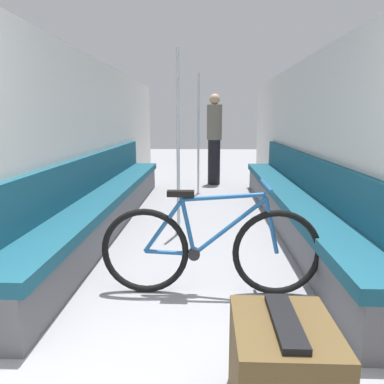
# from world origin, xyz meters

# --- Properties ---
(wall_left) EXTENTS (0.10, 10.02, 2.09)m
(wall_left) POSITION_xyz_m (-1.41, 3.41, 1.05)
(wall_left) COLOR silver
(wall_left) RESTS_ON ground
(wall_right) EXTENTS (0.10, 10.02, 2.09)m
(wall_right) POSITION_xyz_m (1.41, 3.41, 1.05)
(wall_right) COLOR silver
(wall_right) RESTS_ON ground
(bench_seat_row_left) EXTENTS (0.46, 5.40, 0.89)m
(bench_seat_row_left) POSITION_xyz_m (-1.15, 3.38, 0.30)
(bench_seat_row_left) COLOR #5B5B60
(bench_seat_row_left) RESTS_ON ground
(bench_seat_row_right) EXTENTS (0.46, 5.40, 0.89)m
(bench_seat_row_right) POSITION_xyz_m (1.15, 3.38, 0.30)
(bench_seat_row_right) COLOR #5B5B60
(bench_seat_row_right) RESTS_ON ground
(bicycle) EXTENTS (1.66, 0.46, 0.86)m
(bicycle) POSITION_xyz_m (0.12, 1.53, 0.36)
(bicycle) COLOR black
(bicycle) RESTS_ON ground
(grab_pole_near) EXTENTS (0.08, 0.08, 2.07)m
(grab_pole_near) POSITION_xyz_m (-0.06, 5.37, 1.01)
(grab_pole_near) COLOR gray
(grab_pole_near) RESTS_ON ground
(grab_pole_far) EXTENTS (0.08, 0.08, 2.07)m
(grab_pole_far) POSITION_xyz_m (-0.23, 3.04, 1.01)
(grab_pole_far) COLOR gray
(grab_pole_far) RESTS_ON ground
(passenger_standing) EXTENTS (0.30, 0.30, 1.79)m
(passenger_standing) POSITION_xyz_m (0.24, 6.37, 0.93)
(passenger_standing) COLOR black
(passenger_standing) RESTS_ON ground
(luggage_bag) EXTENTS (0.43, 0.52, 0.50)m
(luggage_bag) POSITION_xyz_m (0.43, 0.31, 0.24)
(luggage_bag) COLOR brown
(luggage_bag) RESTS_ON ground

